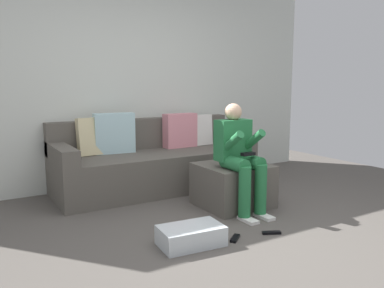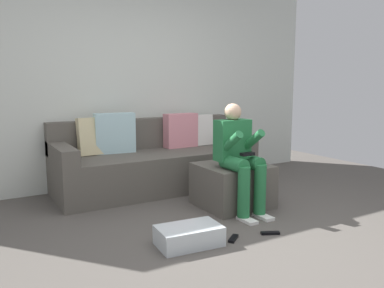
# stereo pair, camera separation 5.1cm
# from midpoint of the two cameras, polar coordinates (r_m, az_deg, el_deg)

# --- Properties ---
(ground_plane) EXTENTS (7.27, 7.27, 0.00)m
(ground_plane) POSITION_cam_midpoint_polar(r_m,az_deg,el_deg) (3.23, 7.14, -14.57)
(ground_plane) COLOR #544F49
(wall_back) EXTENTS (5.59, 0.10, 2.80)m
(wall_back) POSITION_cam_midpoint_polar(r_m,az_deg,el_deg) (5.08, -9.66, 10.00)
(wall_back) COLOR silver
(wall_back) RESTS_ON ground_plane
(couch_sectional) EXTENTS (2.41, 0.89, 0.94)m
(couch_sectional) POSITION_cam_midpoint_polar(r_m,az_deg,el_deg) (4.83, -5.78, -2.61)
(couch_sectional) COLOR #59544C
(couch_sectional) RESTS_ON ground_plane
(ottoman) EXTENTS (0.69, 0.65, 0.44)m
(ottoman) POSITION_cam_midpoint_polar(r_m,az_deg,el_deg) (4.16, 5.62, -5.98)
(ottoman) COLOR #59544C
(ottoman) RESTS_ON ground_plane
(person_seated) EXTENTS (0.35, 0.59, 1.09)m
(person_seated) POSITION_cam_midpoint_polar(r_m,az_deg,el_deg) (3.88, 6.65, -1.51)
(person_seated) COLOR #26723F
(person_seated) RESTS_ON ground_plane
(storage_bin) EXTENTS (0.53, 0.35, 0.16)m
(storage_bin) POSITION_cam_midpoint_polar(r_m,az_deg,el_deg) (3.20, -0.61, -13.20)
(storage_bin) COLOR silver
(storage_bin) RESTS_ON ground_plane
(remote_near_ottoman) EXTENTS (0.16, 0.11, 0.02)m
(remote_near_ottoman) POSITION_cam_midpoint_polar(r_m,az_deg,el_deg) (3.51, 11.10, -12.56)
(remote_near_ottoman) COLOR black
(remote_near_ottoman) RESTS_ON ground_plane
(remote_by_storage_bin) EXTENTS (0.15, 0.14, 0.02)m
(remote_by_storage_bin) POSITION_cam_midpoint_polar(r_m,az_deg,el_deg) (3.35, 5.85, -13.50)
(remote_by_storage_bin) COLOR black
(remote_by_storage_bin) RESTS_ON ground_plane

